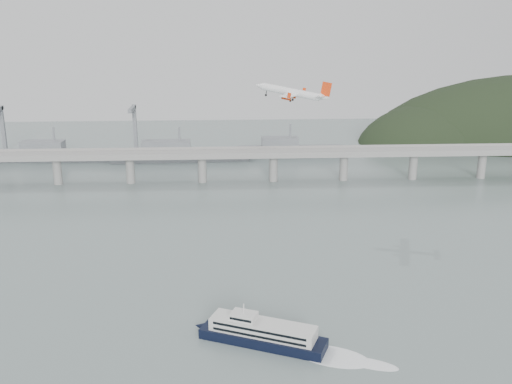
{
  "coord_description": "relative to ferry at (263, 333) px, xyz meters",
  "views": [
    {
      "loc": [
        -13.96,
        -206.82,
        115.55
      ],
      "look_at": [
        0.0,
        55.0,
        36.0
      ],
      "focal_mm": 42.0,
      "sensor_mm": 36.0,
      "label": 1
    }
  ],
  "objects": [
    {
      "name": "ferry",
      "position": [
        0.0,
        0.0,
        0.0
      ],
      "size": [
        71.82,
        36.78,
        14.37
      ],
      "rotation": [
        0.0,
        0.0,
        -0.41
      ],
      "color": "black",
      "rests_on": "ground"
    },
    {
      "name": "ground",
      "position": [
        1.27,
        15.27,
        -3.9
      ],
      "size": [
        900.0,
        900.0,
        0.0
      ],
      "primitive_type": "plane",
      "color": "slate",
      "rests_on": "ground"
    },
    {
      "name": "bridge",
      "position": [
        0.12,
        215.27,
        13.75
      ],
      "size": [
        800.0,
        22.0,
        23.9
      ],
      "color": "gray",
      "rests_on": "ground"
    },
    {
      "name": "airliner",
      "position": [
        22.39,
        113.49,
        71.71
      ],
      "size": [
        38.65,
        35.99,
        10.85
      ],
      "rotation": [
        0.05,
        -0.15,
        2.8
      ],
      "color": "white",
      "rests_on": "ground"
    },
    {
      "name": "distant_fleet",
      "position": [
        -154.09,
        280.35,
        2.32
      ],
      "size": [
        453.0,
        60.9,
        40.0
      ],
      "color": "slate",
      "rests_on": "ground"
    }
  ]
}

